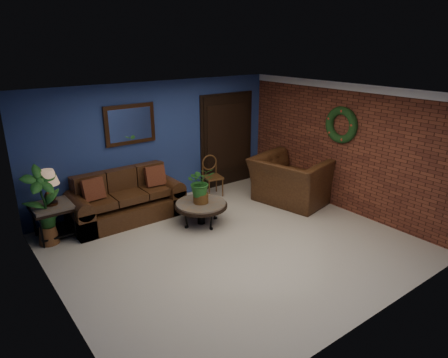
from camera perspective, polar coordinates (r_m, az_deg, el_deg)
floor at (r=6.80m, az=1.23°, el=-9.34°), size 5.50×5.50×0.00m
wall_back at (r=8.33m, az=-9.38°, el=5.07°), size 5.50×0.04×2.50m
wall_left at (r=5.19m, az=-23.45°, el=-5.18°), size 0.04×5.00×2.50m
wall_right_brick at (r=8.22m, az=16.64°, el=4.32°), size 0.04×5.00×2.50m
ceiling at (r=6.02m, az=1.40°, el=12.03°), size 5.50×5.00×0.02m
crown_molding at (r=7.99m, az=17.32°, el=12.48°), size 0.03×5.00×0.14m
wall_mirror at (r=7.95m, az=-13.28°, el=7.60°), size 1.02×0.06×0.77m
closet_door at (r=9.26m, az=0.42°, el=5.49°), size 1.44×0.06×2.18m
wreath at (r=8.10m, az=16.40°, el=7.41°), size 0.16×0.72×0.72m
sofa at (r=7.87m, az=-13.90°, el=-3.32°), size 2.10×0.91×0.95m
coffee_table at (r=7.40m, az=-3.32°, el=-3.79°), size 0.98×0.98×0.42m
end_table at (r=7.43m, az=-23.26°, el=-4.39°), size 0.68×0.68×0.62m
table_lamp at (r=7.25m, az=-23.80°, el=-0.55°), size 0.36×0.36×0.59m
side_chair at (r=8.75m, az=-1.80°, el=0.89°), size 0.44×0.44×0.89m
armchair at (r=8.46m, az=9.62°, el=-0.16°), size 1.58×1.73×0.97m
coffee_plant at (r=7.25m, az=-3.38°, el=-0.65°), size 0.60×0.56×0.68m
floor_plant at (r=9.11m, az=7.14°, el=0.73°), size 0.38×0.33×0.76m
tall_plant at (r=7.18m, az=-24.39°, el=-3.18°), size 0.64×0.48×1.36m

